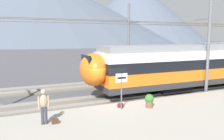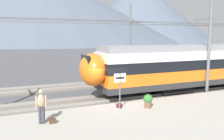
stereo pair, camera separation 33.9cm
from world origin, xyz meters
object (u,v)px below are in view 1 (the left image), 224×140
Objects in this scene: platform_sign at (121,83)px; potted_plant_platform_edge at (149,100)px; catenary_mast_far_side at (129,40)px; passenger_walking at (44,105)px; handbag_beside_passenger at (55,121)px; catenary_mast_mid at (207,44)px; handbag_near_sign at (120,105)px.

platform_sign reaches higher than potted_plant_platform_edge.
passenger_walking is (-10.32, -10.97, -2.86)m from catenary_mast_far_side.
potted_plant_platform_edge is at bearing 3.77° from handbag_beside_passenger.
passenger_walking reaches higher than potted_plant_platform_edge.
catenary_mast_mid is 29.31× the size of passenger_walking.
catenary_mast_mid reaches higher than passenger_walking.
catenary_mast_far_side reaches higher than passenger_walking.
catenary_mast_mid is 13.02m from passenger_walking.
potted_plant_platform_edge is at bearing -12.95° from platform_sign.
passenger_walking is at bearing 163.74° from handbag_beside_passenger.
catenary_mast_far_side is 12.17m from platform_sign.
platform_sign is at bearing -119.86° from catenary_mast_far_side.
passenger_walking is at bearing -168.02° from handbag_near_sign.
catenary_mast_far_side is at bearing 68.12° from potted_plant_platform_edge.
handbag_near_sign is 1.73m from potted_plant_platform_edge.
potted_plant_platform_edge is (1.64, -0.38, -1.07)m from platform_sign.
catenary_mast_far_side reaches higher than handbag_near_sign.
catenary_mast_far_side reaches higher than catenary_mast_mid.
catenary_mast_far_side is 140.73× the size of handbag_near_sign.
platform_sign is 4.45m from passenger_walking.
passenger_walking is 2.09× the size of potted_plant_platform_edge.
handbag_near_sign is 0.44× the size of potted_plant_platform_edge.
handbag_beside_passenger is (-3.89, -0.74, -1.41)m from platform_sign.
platform_sign reaches higher than handbag_beside_passenger.
handbag_near_sign is at bearing 154.67° from potted_plant_platform_edge.
platform_sign is 4.20m from handbag_beside_passenger.
passenger_walking is at bearing -169.16° from catenary_mast_mid.
handbag_near_sign is (0.11, 0.35, -1.41)m from platform_sign.
passenger_walking is 0.96m from handbag_beside_passenger.
platform_sign is at bearing 7.84° from passenger_walking.
catenary_mast_far_side is at bearing 60.14° from platform_sign.
catenary_mast_far_side reaches higher than platform_sign.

